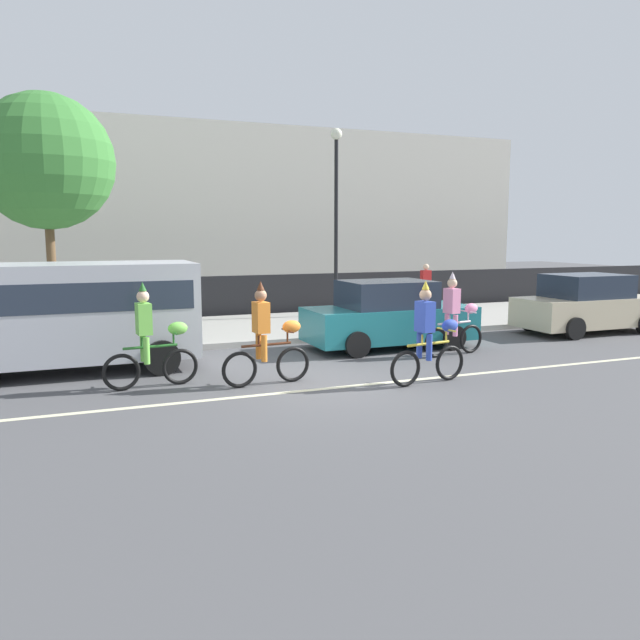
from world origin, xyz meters
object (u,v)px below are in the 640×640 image
Objects in this scene: parade_cyclist_lime at (151,342)px; parked_van_silver at (70,309)px; pedestrian_onlooker at (426,287)px; parade_cyclist_orange at (267,340)px; parade_cyclist_cobalt at (429,339)px; parked_car_beige at (587,305)px; street_lamp_post at (336,194)px; parked_car_teal at (389,316)px; parade_cyclist_pink at (455,319)px.

parked_van_silver is (-1.32, 1.94, 0.44)m from parade_cyclist_lime.
parade_cyclist_lime is 2.39m from parked_van_silver.
parked_van_silver is at bearing -157.17° from pedestrian_onlooker.
parade_cyclist_cobalt is (2.81, -1.01, 0.00)m from parade_cyclist_orange.
parked_van_silver is 1.22× the size of parked_car_beige.
parade_cyclist_cobalt is 9.28m from street_lamp_post.
parade_cyclist_lime is 2.08m from parade_cyclist_orange.
parade_cyclist_lime is 0.38× the size of parked_van_silver.
parade_cyclist_lime is 1.19× the size of pedestrian_onlooker.
street_lamp_post is (0.75, 5.00, 3.21)m from parked_car_teal.
street_lamp_post is (-0.20, 6.42, 3.15)m from parade_cyclist_pink.
parked_van_silver is at bearing 124.17° from parade_cyclist_lime.
parade_cyclist_orange is 1.00× the size of parade_cyclist_cobalt.
parade_cyclist_pink is at bearing 13.15° from parade_cyclist_orange.
parade_cyclist_lime is 11.71m from pedestrian_onlooker.
parade_cyclist_lime is 6.17m from parked_car_teal.
parade_cyclist_orange is 9.38m from street_lamp_post.
pedestrian_onlooker is (3.09, -0.39, -2.97)m from street_lamp_post.
parade_cyclist_cobalt is (4.81, -1.58, 0.00)m from parade_cyclist_lime.
street_lamp_post is at bearing 81.48° from parked_car_teal.
parked_car_beige is 2.53× the size of pedestrian_onlooker.
parked_car_teal is 2.53× the size of pedestrian_onlooker.
parade_cyclist_cobalt and parade_cyclist_pink have the same top height.
parade_cyclist_orange is at bearing -165.79° from parked_car_beige.
parade_cyclist_cobalt is at bearing -154.02° from parked_car_beige.
parade_cyclist_orange reaches higher than parked_car_beige.
pedestrian_onlooker is (-2.46, 4.58, 0.23)m from parked_car_beige.
parked_car_teal is at bearing 0.15° from parked_van_silver.
parade_cyclist_pink is at bearing -88.21° from street_lamp_post.
parade_cyclist_lime and parade_cyclist_orange have the same top height.
street_lamp_post is (6.60, 6.97, 3.15)m from parade_cyclist_lime.
street_lamp_post is 4.31m from pedestrian_onlooker.
pedestrian_onlooker is (9.69, 6.58, 0.17)m from parade_cyclist_lime.
parked_van_silver reaches higher than parade_cyclist_lime.
parade_cyclist_orange is at bearing -137.10° from pedestrian_onlooker.
parked_car_teal is at bearing -129.75° from pedestrian_onlooker.
parked_car_beige is at bearing -61.71° from pedestrian_onlooker.
parade_cyclist_lime is at bearing -161.45° from parked_car_teal.
parade_cyclist_pink is (1.99, 2.13, 0.00)m from parade_cyclist_cobalt.
parade_cyclist_pink is 0.33× the size of street_lamp_post.
parked_car_beige is at bearing 0.36° from parked_car_teal.
parade_cyclist_cobalt is at bearing -120.90° from pedestrian_onlooker.
parade_cyclist_orange is at bearing 160.29° from parade_cyclist_cobalt.
parked_car_teal is 5.99m from street_lamp_post.
parade_cyclist_orange reaches higher than parked_car_teal.
street_lamp_post reaches higher than parked_car_beige.
parade_cyclist_orange is 4.61m from parked_car_teal.
street_lamp_post is (-5.56, 4.96, 3.21)m from parked_car_beige.
street_lamp_post reaches higher than parade_cyclist_lime.
parade_cyclist_orange is 4.93m from parade_cyclist_pink.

